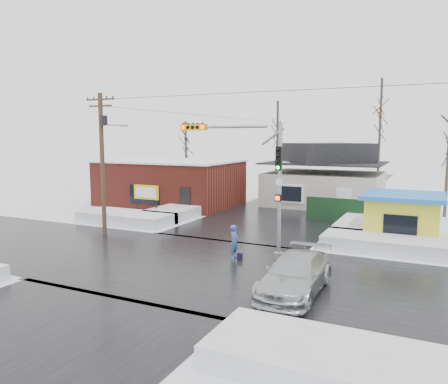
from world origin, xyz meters
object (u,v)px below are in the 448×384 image
at_px(kiosk, 403,217).
at_px(pedestrian, 234,242).
at_px(utility_pole, 103,155).
at_px(traffic_signal, 251,170).
at_px(car, 295,275).
at_px(marquee_sign, 146,193).

bearing_deg(kiosk, pedestrian, -132.91).
height_order(utility_pole, kiosk, utility_pole).
bearing_deg(traffic_signal, pedestrian, -113.28).
xyz_separation_m(traffic_signal, kiosk, (7.07, 7.03, -3.08)).
xyz_separation_m(traffic_signal, pedestrian, (-0.46, -1.07, -3.66)).
xyz_separation_m(pedestrian, car, (4.28, -3.51, -0.11)).
height_order(utility_pole, car, utility_pole).
distance_m(traffic_signal, kiosk, 10.43).
bearing_deg(marquee_sign, pedestrian, -34.70).
xyz_separation_m(marquee_sign, kiosk, (18.50, 0.50, -0.46)).
bearing_deg(car, utility_pole, 159.52).
distance_m(utility_pole, kiosk, 18.95).
height_order(utility_pole, marquee_sign, utility_pole).
distance_m(marquee_sign, pedestrian, 13.39).
distance_m(pedestrian, car, 5.53).
bearing_deg(car, kiosk, 73.71).
distance_m(kiosk, pedestrian, 11.07).
height_order(marquee_sign, kiosk, kiosk).
bearing_deg(utility_pole, kiosk, 20.44).
height_order(traffic_signal, pedestrian, traffic_signal).
relative_size(traffic_signal, kiosk, 1.52).
xyz_separation_m(kiosk, car, (-3.25, -11.61, -0.69)).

